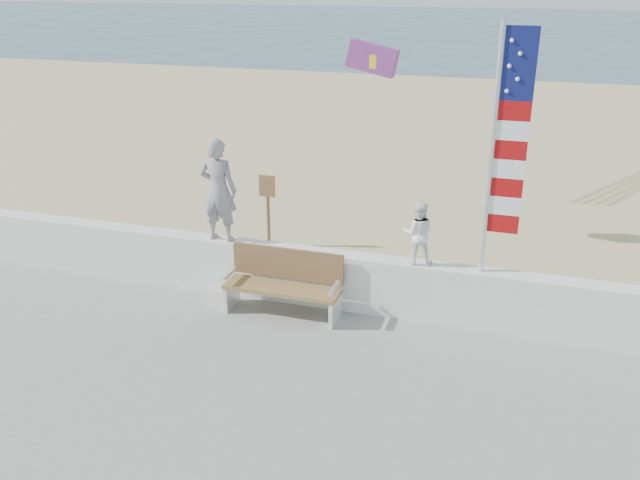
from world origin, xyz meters
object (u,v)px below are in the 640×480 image
at_px(child, 418,233).
at_px(flag, 502,142).
at_px(adult, 218,190).
at_px(bench, 284,282).

height_order(child, flag, flag).
height_order(adult, flag, flag).
distance_m(adult, child, 3.23).
relative_size(adult, bench, 0.93).
bearing_deg(adult, bench, 160.10).
height_order(bench, flag, flag).
bearing_deg(child, bench, 5.12).
xyz_separation_m(child, flag, (1.06, -0.00, 1.44)).
relative_size(adult, child, 1.75).
height_order(child, bench, child).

